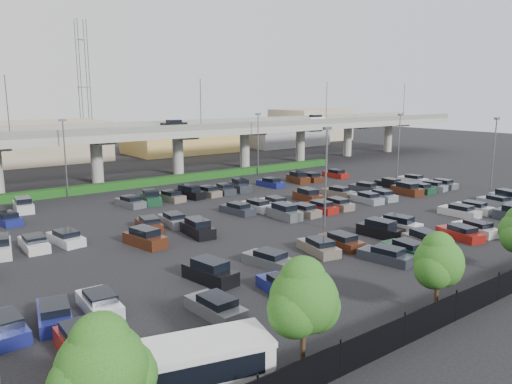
% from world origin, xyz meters
% --- Properties ---
extents(ground, '(280.00, 280.00, 0.00)m').
position_xyz_m(ground, '(0.00, 0.00, 0.00)').
color(ground, black).
extents(overpass, '(150.00, 13.00, 15.80)m').
position_xyz_m(overpass, '(-0.22, 32.01, 6.97)').
color(overpass, gray).
rests_on(overpass, ground).
extents(hedge, '(66.00, 1.60, 1.10)m').
position_xyz_m(hedge, '(0.00, 25.00, 0.55)').
color(hedge, '#144113').
rests_on(hedge, ground).
extents(shuttle_bus, '(8.44, 4.69, 2.57)m').
position_xyz_m(shuttle_bus, '(-25.78, -24.89, 1.40)').
color(shuttle_bus, silver).
rests_on(shuttle_bus, ground).
extents(parked_cars, '(62.55, 41.63, 1.67)m').
position_xyz_m(parked_cars, '(0.91, -3.17, 0.61)').
color(parked_cars, maroon).
rests_on(parked_cars, ground).
extents(light_poles, '(66.90, 48.38, 10.30)m').
position_xyz_m(light_poles, '(-4.13, 2.00, 6.24)').
color(light_poles, '#535358').
rests_on(light_poles, ground).
extents(distant_buildings, '(138.00, 24.00, 9.00)m').
position_xyz_m(distant_buildings, '(12.38, 61.81, 3.74)').
color(distant_buildings, gray).
rests_on(distant_buildings, ground).
extents(comm_tower, '(2.40, 2.40, 30.00)m').
position_xyz_m(comm_tower, '(4.00, 74.00, 15.61)').
color(comm_tower, '#535358').
rests_on(comm_tower, ground).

